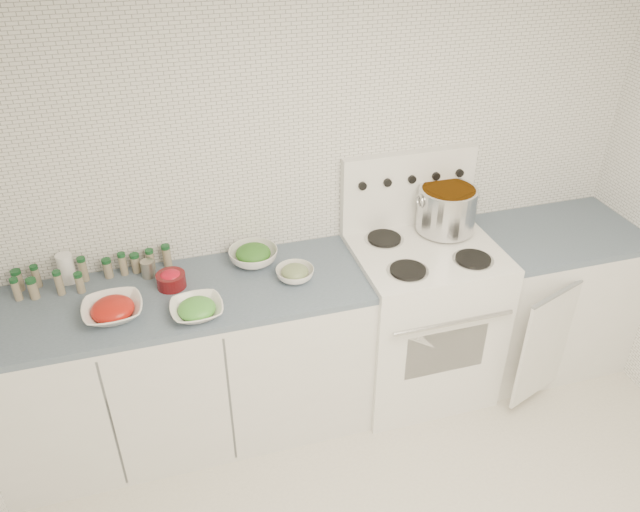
{
  "coord_description": "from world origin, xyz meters",
  "views": [
    {
      "loc": [
        -0.84,
        -1.32,
        2.66
      ],
      "look_at": [
        -0.12,
        1.14,
        1.02
      ],
      "focal_mm": 35.0,
      "sensor_mm": 36.0,
      "label": 1
    }
  ],
  "objects": [
    {
      "name": "bowl_tomato",
      "position": [
        -1.11,
        1.1,
        0.94
      ],
      "size": [
        0.28,
        0.28,
        0.09
      ],
      "color": "white",
      "rests_on": "counter_left"
    },
    {
      "name": "bowl_snowpea",
      "position": [
        -0.74,
        1.0,
        0.93
      ],
      "size": [
        0.25,
        0.25,
        0.08
      ],
      "color": "white",
      "rests_on": "counter_left"
    },
    {
      "name": "stock_pot",
      "position": [
        0.65,
        1.33,
        1.08
      ],
      "size": [
        0.34,
        0.32,
        0.24
      ],
      "rotation": [
        0.0,
        0.0,
        -0.28
      ],
      "color": "silver",
      "rests_on": "stove"
    },
    {
      "name": "counter_right",
      "position": [
        1.3,
        1.19,
        0.45
      ],
      "size": [
        0.89,
        0.77,
        0.9
      ],
      "color": "white",
      "rests_on": "ground"
    },
    {
      "name": "bowl_zucchini",
      "position": [
        -0.24,
        1.16,
        0.94
      ],
      "size": [
        0.22,
        0.22,
        0.08
      ],
      "color": "white",
      "rests_on": "counter_left"
    },
    {
      "name": "bowl_broccoli",
      "position": [
        -0.41,
        1.36,
        0.95
      ],
      "size": [
        0.29,
        0.29,
        0.1
      ],
      "color": "white",
      "rests_on": "counter_left"
    },
    {
      "name": "salt_canister",
      "position": [
        -1.32,
        1.45,
        0.98
      ],
      "size": [
        0.08,
        0.08,
        0.15
      ],
      "primitive_type": "cylinder",
      "rotation": [
        0.0,
        0.0,
        -0.05
      ],
      "color": "white",
      "rests_on": "counter_left"
    },
    {
      "name": "stove",
      "position": [
        0.48,
        1.19,
        0.5
      ],
      "size": [
        0.76,
        0.7,
        1.36
      ],
      "color": "white",
      "rests_on": "ground"
    },
    {
      "name": "tin_can",
      "position": [
        -0.94,
        1.39,
        0.94
      ],
      "size": [
        0.07,
        0.07,
        0.09
      ],
      "primitive_type": "cylinder",
      "rotation": [
        0.0,
        0.0,
        -0.02
      ],
      "color": "gray",
      "rests_on": "counter_left"
    },
    {
      "name": "bowl_pepper",
      "position": [
        -0.83,
        1.26,
        0.94
      ],
      "size": [
        0.14,
        0.14,
        0.09
      ],
      "color": "#560E12",
      "rests_on": "counter_left"
    },
    {
      "name": "spice_cluster",
      "position": [
        -1.23,
        1.41,
        0.96
      ],
      "size": [
        0.75,
        0.15,
        0.13
      ],
      "color": "gray",
      "rests_on": "counter_left"
    },
    {
      "name": "room_walls",
      "position": [
        0.0,
        0.0,
        1.56
      ],
      "size": [
        3.54,
        3.04,
        2.52
      ],
      "color": "white",
      "rests_on": "ground"
    },
    {
      "name": "counter_left",
      "position": [
        -0.82,
        1.19,
        0.45
      ],
      "size": [
        1.85,
        0.62,
        0.9
      ],
      "color": "white",
      "rests_on": "ground"
    }
  ]
}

